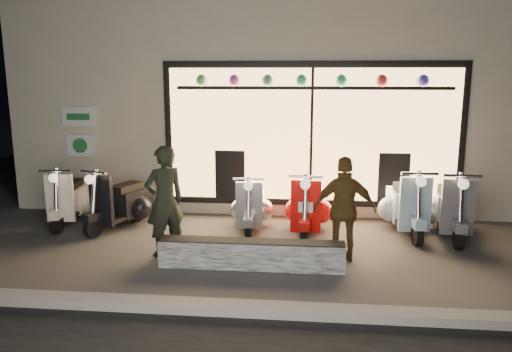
{
  "coord_description": "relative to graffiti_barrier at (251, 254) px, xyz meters",
  "views": [
    {
      "loc": [
        0.7,
        -7.14,
        2.65
      ],
      "look_at": [
        -0.08,
        0.6,
        1.05
      ],
      "focal_mm": 35.0,
      "sensor_mm": 36.0,
      "label": 1
    }
  ],
  "objects": [
    {
      "name": "scooter_blue",
      "position": [
        2.44,
        1.98,
        0.25
      ],
      "size": [
        0.54,
        1.55,
        1.11
      ],
      "rotation": [
        0.0,
        0.0,
        0.05
      ],
      "color": "black",
      "rests_on": "ground"
    },
    {
      "name": "ground",
      "position": [
        0.02,
        0.65,
        -0.2
      ],
      "size": [
        40.0,
        40.0,
        0.0
      ],
      "primitive_type": "plane",
      "color": "#383533",
      "rests_on": "ground"
    },
    {
      "name": "scooter_black",
      "position": [
        -2.44,
        1.76,
        0.23
      ],
      "size": [
        0.84,
        1.46,
        1.06
      ],
      "rotation": [
        0.0,
        0.0,
        -0.39
      ],
      "color": "black",
      "rests_on": "ground"
    },
    {
      "name": "scooter_grey",
      "position": [
        3.14,
        1.87,
        0.25
      ],
      "size": [
        0.56,
        1.56,
        1.11
      ],
      "rotation": [
        0.0,
        0.0,
        -0.07
      ],
      "color": "black",
      "rests_on": "ground"
    },
    {
      "name": "scooter_red",
      "position": [
        0.78,
        1.75,
        0.23
      ],
      "size": [
        0.54,
        1.5,
        1.07
      ],
      "rotation": [
        0.0,
        0.0,
        -0.07
      ],
      "color": "black",
      "rests_on": "ground"
    },
    {
      "name": "woman",
      "position": [
        1.29,
        0.45,
        0.56
      ],
      "size": [
        0.9,
        0.4,
        1.52
      ],
      "primitive_type": "imported",
      "rotation": [
        0.0,
        0.0,
        3.18
      ],
      "color": "brown",
      "rests_on": "ground"
    },
    {
      "name": "man",
      "position": [
        -1.32,
        0.42,
        0.62
      ],
      "size": [
        0.71,
        0.68,
        1.64
      ],
      "primitive_type": "imported",
      "rotation": [
        0.0,
        0.0,
        3.82
      ],
      "color": "black",
      "rests_on": "ground"
    },
    {
      "name": "kerb",
      "position": [
        0.02,
        -1.35,
        -0.14
      ],
      "size": [
        40.0,
        0.25,
        0.12
      ],
      "primitive_type": "cube",
      "color": "slate",
      "rests_on": "ground"
    },
    {
      "name": "shop_building",
      "position": [
        0.02,
        5.63,
        1.9
      ],
      "size": [
        10.2,
        6.23,
        4.2
      ],
      "color": "beige",
      "rests_on": "ground"
    },
    {
      "name": "scooter_cream",
      "position": [
        -3.52,
        1.93,
        0.22
      ],
      "size": [
        0.59,
        1.46,
        1.04
      ],
      "rotation": [
        0.0,
        0.0,
        0.14
      ],
      "color": "black",
      "rests_on": "ground"
    },
    {
      "name": "graffiti_barrier",
      "position": [
        0.0,
        0.0,
        0.0
      ],
      "size": [
        2.56,
        0.28,
        0.4
      ],
      "primitive_type": "cube",
      "color": "black",
      "rests_on": "ground"
    },
    {
      "name": "scooter_silver",
      "position": [
        -0.2,
        1.85,
        0.19
      ],
      "size": [
        0.47,
        1.37,
        0.98
      ],
      "rotation": [
        0.0,
        0.0,
        0.05
      ],
      "color": "black",
      "rests_on": "ground"
    }
  ]
}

